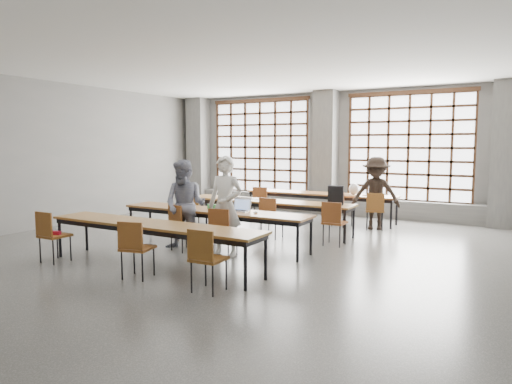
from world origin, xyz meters
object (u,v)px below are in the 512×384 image
Objects in this scene: desk_row_a at (320,195)px; desk_row_d at (153,227)px; chair_near_left at (51,231)px; chair_mid_centre at (270,214)px; student_back at (376,193)px; student_female at (185,205)px; red_pouch at (55,233)px; chair_back_left at (262,200)px; chair_mid_left at (195,207)px; phone at (219,211)px; mouse at (256,212)px; desk_row_b at (268,203)px; green_box at (214,207)px; chair_near_right at (206,254)px; plastic_bag at (354,189)px; student_male at (225,206)px; chair_front_right at (222,227)px; chair_near_mid at (135,244)px; desk_row_c at (214,213)px; chair_back_mid at (340,205)px; chair_front_left at (181,223)px; chair_mid_right at (333,219)px; backpack at (336,195)px; laptop_front at (241,208)px; chair_back_right at (375,207)px.

desk_row_a and desk_row_d have the same top height.
desk_row_a is at bearing 69.55° from chair_near_left.
student_back is (1.64, 2.19, 0.31)m from chair_mid_centre.
student_female is 2.30m from red_pouch.
student_back reaches higher than chair_back_left.
student_back reaches higher than chair_mid_left.
desk_row_a is 30.77× the size of phone.
mouse reaches higher than desk_row_a.
chair_mid_centre reaches higher than desk_row_b.
student_female reaches higher than green_box.
plastic_bag is (0.03, 6.32, 0.34)m from chair_near_right.
student_male is at bearing 64.81° from desk_row_d.
chair_mid_centre is 1.00× the size of chair_front_right.
chair_mid_centre is (0.59, 2.95, -0.13)m from desk_row_d.
desk_row_a is at bearing 69.31° from red_pouch.
student_back is (2.02, 5.76, 0.31)m from chair_near_mid.
plastic_bag reaches higher than desk_row_c.
chair_back_mid is 1.00× the size of chair_front_right.
desk_row_c is 3.57m from chair_back_mid.
desk_row_d reaches higher than red_pouch.
chair_mid_right is at bearing 38.11° from chair_front_left.
backpack is at bearing 29.50° from chair_mid_centre.
laptop_front is at bearing 90.20° from student_male.
desk_row_c is 2.62m from backpack.
student_male reaches higher than desk_row_a.
chair_near_right is at bearing -43.57° from chair_front_left.
student_male is at bearing -40.59° from chair_mid_left.
chair_near_left is 3.08× the size of plastic_bag.
phone is at bearing 131.40° from student_male.
chair_near_left is at bearing -94.78° from chair_mid_left.
backpack reaches higher than chair_back_right.
chair_mid_centre is 1.00× the size of chair_mid_right.
chair_front_right is 2.20× the size of backpack.
student_back is at bearing 55.21° from green_box.
desk_row_a is 3.92m from mouse.
desk_row_c is 1.84m from chair_mid_left.
student_female is 6.83× the size of green_box.
desk_row_b is 16.00× the size of green_box.
red_pouch is at bearing -162.07° from desk_row_d.
chair_front_left is at bearing -112.28° from plastic_bag.
desk_row_c is 2.91m from chair_near_left.
chair_mid_right is (2.75, -2.06, 0.00)m from chair_back_left.
chair_back_left is 1.00× the size of chair_near_right.
chair_near_mid is 0.52× the size of student_female.
student_back is (0.24, 2.19, 0.31)m from chair_mid_right.
desk_row_c is at bearing 178.79° from mouse.
student_female is at bearing 53.54° from chair_near_left.
chair_mid_left is 4.61m from chair_near_right.
plastic_bag reaches higher than chair_front_left.
chair_mid_centre is at bearing -128.91° from chair_back_right.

